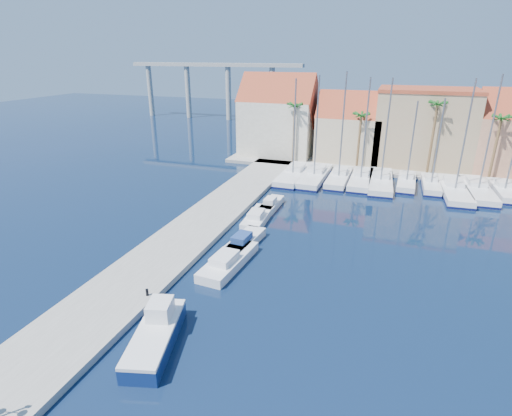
# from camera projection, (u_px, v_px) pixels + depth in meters

# --- Properties ---
(ground) EXTENTS (260.00, 260.00, 0.00)m
(ground) POSITION_uv_depth(u_px,v_px,m) (221.00, 336.00, 25.52)
(ground) COLOR #081A31
(ground) RESTS_ON ground
(quay_west) EXTENTS (6.00, 77.00, 0.50)m
(quay_west) POSITION_uv_depth(u_px,v_px,m) (194.00, 230.00, 40.07)
(quay_west) COLOR gray
(quay_west) RESTS_ON ground
(shore_north) EXTENTS (54.00, 16.00, 0.50)m
(shore_north) POSITION_uv_depth(u_px,v_px,m) (398.00, 163.00, 64.59)
(shore_north) COLOR gray
(shore_north) RESTS_ON ground
(bollard) EXTENTS (0.21, 0.21, 0.52)m
(bollard) POSITION_uv_depth(u_px,v_px,m) (147.00, 292.00, 28.80)
(bollard) COLOR black
(bollard) RESTS_ON quay_west
(fishing_boat) EXTENTS (3.83, 6.94, 2.31)m
(fishing_boat) POSITION_uv_depth(u_px,v_px,m) (156.00, 334.00, 24.56)
(fishing_boat) COLOR navy
(fishing_boat) RESTS_ON ground
(motorboat_west_0) EXTENTS (2.91, 7.44, 1.40)m
(motorboat_west_0) POSITION_uv_depth(u_px,v_px,m) (228.00, 261.00, 33.67)
(motorboat_west_0) COLOR white
(motorboat_west_0) RESTS_ON ground
(motorboat_west_1) EXTENTS (2.39, 5.98, 1.40)m
(motorboat_west_1) POSITION_uv_depth(u_px,v_px,m) (244.00, 241.00, 37.19)
(motorboat_west_1) COLOR white
(motorboat_west_1) RESTS_ON ground
(motorboat_west_2) EXTENTS (2.36, 6.48, 1.40)m
(motorboat_west_2) POSITION_uv_depth(u_px,v_px,m) (257.00, 217.00, 42.61)
(motorboat_west_2) COLOR white
(motorboat_west_2) RESTS_ON ground
(motorboat_west_3) EXTENTS (1.70, 5.04, 1.40)m
(motorboat_west_3) POSITION_uv_depth(u_px,v_px,m) (271.00, 204.00, 46.32)
(motorboat_west_3) COLOR white
(motorboat_west_3) RESTS_ON ground
(sailboat_0) EXTENTS (3.20, 11.70, 13.79)m
(sailboat_0) POSITION_uv_depth(u_px,v_px,m) (294.00, 174.00, 57.57)
(sailboat_0) COLOR white
(sailboat_0) RESTS_ON ground
(sailboat_1) EXTENTS (3.30, 11.74, 14.25)m
(sailboat_1) POSITION_uv_depth(u_px,v_px,m) (315.00, 176.00, 56.82)
(sailboat_1) COLOR white
(sailboat_1) RESTS_ON ground
(sailboat_2) EXTENTS (2.74, 10.13, 14.74)m
(sailboat_2) POSITION_uv_depth(u_px,v_px,m) (339.00, 177.00, 56.00)
(sailboat_2) COLOR white
(sailboat_2) RESTS_ON ground
(sailboat_3) EXTENTS (2.78, 10.48, 14.08)m
(sailboat_3) POSITION_uv_depth(u_px,v_px,m) (361.00, 179.00, 55.32)
(sailboat_3) COLOR white
(sailboat_3) RESTS_ON ground
(sailboat_4) EXTENTS (3.59, 11.66, 14.07)m
(sailboat_4) POSITION_uv_depth(u_px,v_px,m) (381.00, 181.00, 54.40)
(sailboat_4) COLOR white
(sailboat_4) RESTS_ON ground
(sailboat_5) EXTENTS (2.63, 8.74, 11.28)m
(sailboat_5) POSITION_uv_depth(u_px,v_px,m) (407.00, 181.00, 54.21)
(sailboat_5) COLOR white
(sailboat_5) RESTS_ON ground
(sailboat_6) EXTENTS (2.29, 8.21, 11.75)m
(sailboat_6) POSITION_uv_depth(u_px,v_px,m) (431.00, 184.00, 53.09)
(sailboat_6) COLOR white
(sailboat_6) RESTS_ON ground
(sailboat_7) EXTENTS (3.66, 11.88, 14.21)m
(sailboat_7) POSITION_uv_depth(u_px,v_px,m) (454.00, 190.00, 50.98)
(sailboat_7) COLOR white
(sailboat_7) RESTS_ON ground
(sailboat_8) EXTENTS (3.58, 11.44, 14.68)m
(sailboat_8) POSITION_uv_depth(u_px,v_px,m) (477.00, 189.00, 51.03)
(sailboat_8) COLOR white
(sailboat_8) RESTS_ON ground
(sailboat_9) EXTENTS (2.68, 8.96, 13.45)m
(sailboat_9) POSITION_uv_depth(u_px,v_px,m) (503.00, 190.00, 50.74)
(sailboat_9) COLOR white
(sailboat_9) RESTS_ON ground
(building_0) EXTENTS (12.30, 9.00, 13.50)m
(building_0) POSITION_uv_depth(u_px,v_px,m) (279.00, 118.00, 67.57)
(building_0) COLOR beige
(building_0) RESTS_ON shore_north
(building_1) EXTENTS (10.30, 8.00, 11.00)m
(building_1) POSITION_uv_depth(u_px,v_px,m) (350.00, 130.00, 64.33)
(building_1) COLOR #C3AC89
(building_1) RESTS_ON shore_north
(building_2) EXTENTS (14.20, 10.20, 11.50)m
(building_2) POSITION_uv_depth(u_px,v_px,m) (424.00, 127.00, 61.49)
(building_2) COLOR tan
(building_2) RESTS_ON shore_north
(palm_0) EXTENTS (2.60, 2.60, 10.15)m
(palm_0) POSITION_uv_depth(u_px,v_px,m) (295.00, 108.00, 61.01)
(palm_0) COLOR brown
(palm_0) RESTS_ON shore_north
(palm_1) EXTENTS (2.60, 2.60, 9.15)m
(palm_1) POSITION_uv_depth(u_px,v_px,m) (361.00, 117.00, 58.29)
(palm_1) COLOR brown
(palm_1) RESTS_ON shore_north
(palm_2) EXTENTS (2.60, 2.60, 11.15)m
(palm_2) POSITION_uv_depth(u_px,v_px,m) (437.00, 107.00, 54.54)
(palm_2) COLOR brown
(palm_2) RESTS_ON shore_north
(palm_3) EXTENTS (2.60, 2.60, 9.65)m
(palm_3) POSITION_uv_depth(u_px,v_px,m) (501.00, 120.00, 52.59)
(palm_3) COLOR brown
(palm_3) RESTS_ON shore_north
(viaduct) EXTENTS (48.00, 2.20, 14.45)m
(viaduct) POSITION_uv_depth(u_px,v_px,m) (211.00, 80.00, 105.93)
(viaduct) COLOR #9E9E99
(viaduct) RESTS_ON ground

